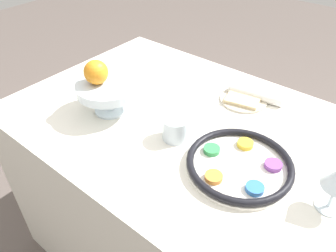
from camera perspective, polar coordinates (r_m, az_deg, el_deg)
The scene contains 7 objects.
dining_table at distance 1.28m, azimuth 9.33°, elevation -16.00°, with size 1.54×0.81×0.76m.
seder_plate at distance 0.91m, azimuth 12.34°, elevation -6.53°, with size 0.29×0.29×0.03m.
fruit_stand at distance 1.08m, azimuth -10.37°, elevation 6.30°, with size 0.21×0.21×0.11m.
orange_fruit at distance 1.06m, azimuth -12.42°, elevation 9.14°, with size 0.08×0.08×0.08m.
bread_plate at distance 1.19m, azimuth 13.04°, elevation 4.66°, with size 0.17×0.17×0.02m.
napkin_roll at distance 1.20m, azimuth 14.95°, elevation 5.34°, with size 0.20×0.07×0.04m.
cup_near at distance 0.98m, azimuth 1.31°, elevation -0.43°, with size 0.08×0.08×0.07m.
Camera 1 is at (-0.31, 0.70, 1.40)m, focal length 35.00 mm.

